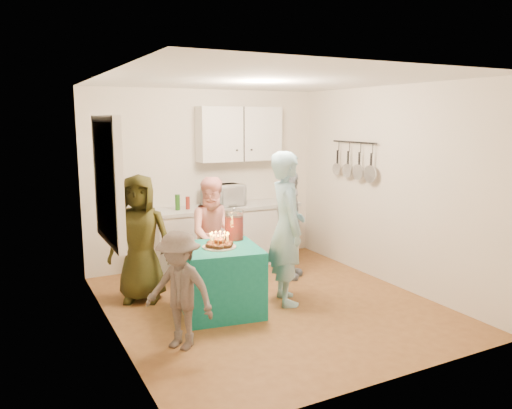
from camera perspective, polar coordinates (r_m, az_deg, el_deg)
name	(u,v)px	position (r m, az deg, el deg)	size (l,w,h in m)	color
floor	(270,304)	(6.06, 1.55, -11.29)	(4.00, 4.00, 0.00)	brown
ceiling	(271,80)	(5.66, 1.68, 14.05)	(4.00, 4.00, 0.00)	white
back_wall	(205,178)	(7.51, -5.81, 3.04)	(3.60, 3.60, 0.00)	silver
left_wall	(110,209)	(5.11, -16.35, -0.53)	(4.00, 4.00, 0.00)	silver
right_wall	(390,186)	(6.77, 15.07, 2.00)	(4.00, 4.00, 0.00)	silver
window_night	(106,181)	(5.37, -16.79, 2.64)	(0.04, 1.00, 1.20)	black
counter	(226,237)	(7.47, -3.41, -3.75)	(2.20, 0.58, 0.86)	white
countertop	(226,207)	(7.38, -3.45, -0.31)	(2.24, 0.62, 0.05)	beige
upper_cabinet	(240,134)	(7.53, -1.90, 8.06)	(1.30, 0.30, 0.80)	white
pot_rack	(352,160)	(7.21, 10.96, 5.02)	(0.12, 1.00, 0.60)	black
microwave	(223,195)	(7.33, -3.74, 1.04)	(0.56, 0.38, 0.31)	white
party_table	(221,280)	(5.72, -4.08, -8.55)	(0.85, 0.85, 0.76)	#12796C
donut_cake	(219,240)	(5.57, -4.22, -4.03)	(0.38, 0.38, 0.18)	#381C0C
punch_jar	(234,225)	(5.91, -2.52, -2.40)	(0.22, 0.22, 0.34)	red
man_birthday	(287,228)	(5.89, 3.53, -2.71)	(0.66, 0.44, 1.81)	#9ED1E5
woman_back_left	(140,238)	(6.12, -13.11, -3.79)	(0.75, 0.49, 1.54)	#524D17
woman_back_center	(215,234)	(6.36, -4.69, -3.40)	(0.71, 0.55, 1.46)	pink
woman_back_right	(288,224)	(6.83, 3.72, -2.27)	(0.88, 0.37, 1.51)	#11203A
child_near_left	(179,290)	(4.85, -8.75, -9.67)	(0.74, 0.43, 1.15)	#4F433F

